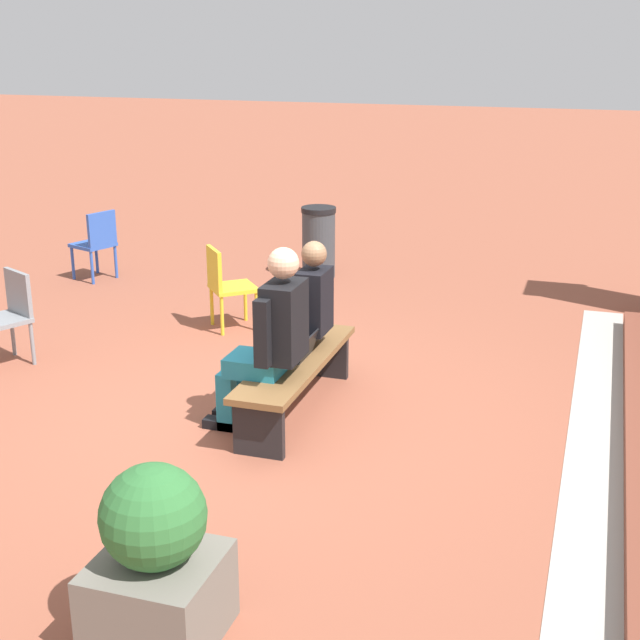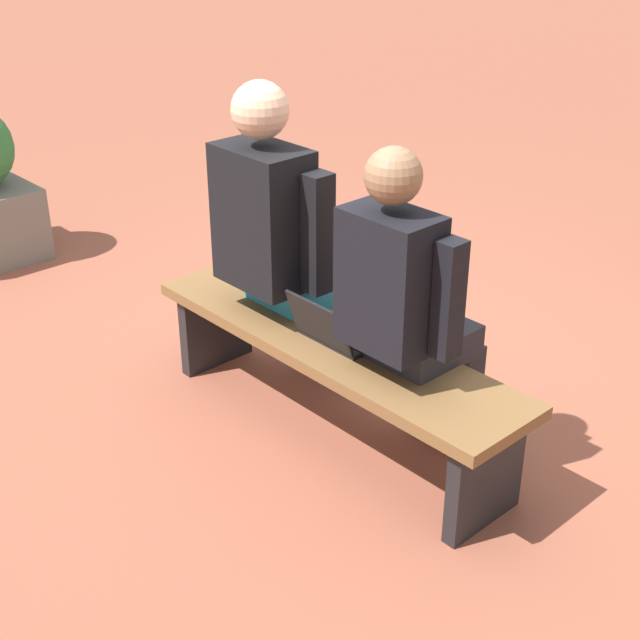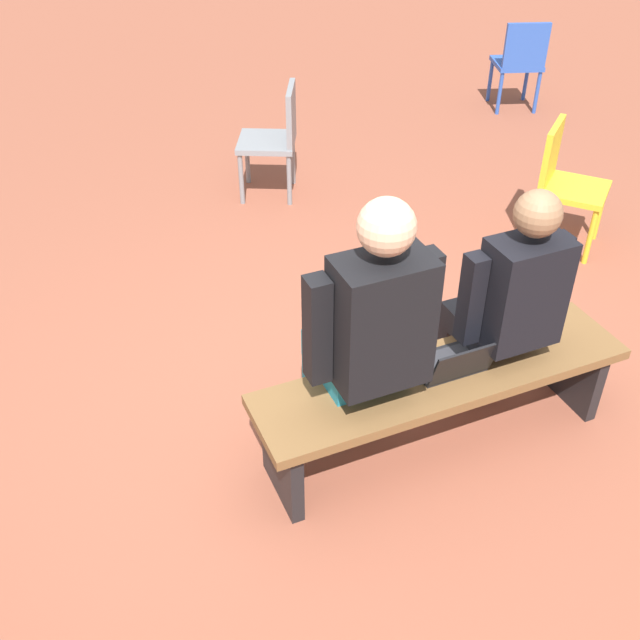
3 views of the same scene
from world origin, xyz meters
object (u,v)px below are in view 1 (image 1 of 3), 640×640
at_px(plastic_chair_mid_courtyard, 9,312).
at_px(laptop, 299,351).
at_px(bench, 296,370).
at_px(plastic_chair_far_left, 226,283).
at_px(planter, 156,561).
at_px(person_student, 302,314).
at_px(person_adult, 270,336).
at_px(plastic_chair_near_bench_left, 97,241).
at_px(litter_bin, 319,242).

bearing_deg(plastic_chair_mid_courtyard, laptop, 85.63).
bearing_deg(bench, plastic_chair_far_left, -142.04).
height_order(bench, planter, planter).
distance_m(bench, plastic_chair_mid_courtyard, 2.83).
xyz_separation_m(bench, plastic_chair_mid_courtyard, (-0.25, -2.81, 0.13)).
relative_size(bench, person_student, 1.37).
bearing_deg(person_adult, plastic_chair_mid_courtyard, -102.67).
bearing_deg(laptop, bench, -19.50).
distance_m(plastic_chair_near_bench_left, litter_bin, 2.66).
bearing_deg(plastic_chair_far_left, plastic_chair_mid_courtyard, -44.47).
distance_m(laptop, plastic_chair_mid_courtyard, 2.83).
bearing_deg(laptop, person_student, -165.54).
height_order(person_student, litter_bin, person_student).
height_order(bench, plastic_chair_near_bench_left, plastic_chair_near_bench_left).
bearing_deg(bench, person_adult, -11.14).
height_order(plastic_chair_near_bench_left, plastic_chair_mid_courtyard, same).
bearing_deg(litter_bin, person_student, 15.91).
distance_m(plastic_chair_mid_courtyard, plastic_chair_far_left, 2.08).
relative_size(bench, plastic_chair_far_left, 2.14).
distance_m(plastic_chair_near_bench_left, plastic_chair_far_left, 2.54).
distance_m(planter, litter_bin, 6.85).
height_order(bench, person_student, person_student).
height_order(plastic_chair_far_left, litter_bin, litter_bin).
xyz_separation_m(bench, person_adult, (0.37, -0.07, 0.40)).
bearing_deg(litter_bin, person_adult, 13.33).
distance_m(laptop, plastic_chair_far_left, 2.18).
height_order(person_adult, planter, person_adult).
xyz_separation_m(plastic_chair_mid_courtyard, plastic_chair_far_left, (-1.49, 1.46, 0.00)).
height_order(person_adult, litter_bin, person_adult).
xyz_separation_m(person_adult, laptop, (-0.40, 0.08, -0.25)).
relative_size(plastic_chair_far_left, planter, 0.89).
xyz_separation_m(plastic_chair_near_bench_left, plastic_chair_far_left, (1.23, 2.22, 0.00)).
height_order(laptop, plastic_chair_far_left, plastic_chair_far_left).
distance_m(bench, plastic_chair_near_bench_left, 4.64).
bearing_deg(person_adult, person_student, 179.48).
xyz_separation_m(plastic_chair_near_bench_left, plastic_chair_mid_courtyard, (2.72, 0.76, 0.00)).
bearing_deg(laptop, plastic_chair_near_bench_left, -129.33).
distance_m(bench, plastic_chair_far_left, 2.21).
bearing_deg(plastic_chair_far_left, plastic_chair_near_bench_left, -119.10).
bearing_deg(bench, planter, 5.39).
bearing_deg(plastic_chair_mid_courtyard, plastic_chair_far_left, 135.53).
height_order(bench, plastic_chair_far_left, plastic_chair_far_left).
height_order(laptop, plastic_chair_near_bench_left, plastic_chair_near_bench_left).
height_order(person_student, plastic_chair_mid_courtyard, person_student).
height_order(laptop, litter_bin, litter_bin).
bearing_deg(person_adult, litter_bin, -166.67).
distance_m(plastic_chair_mid_courtyard, litter_bin, 4.05).
height_order(person_adult, plastic_chair_near_bench_left, person_adult).
bearing_deg(planter, person_student, -174.00).
xyz_separation_m(person_adult, planter, (2.43, 0.34, -0.31)).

